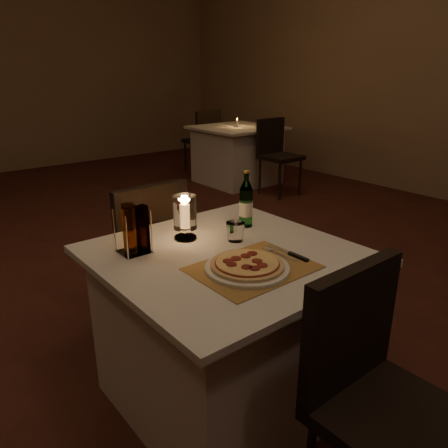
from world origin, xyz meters
TOP-DOWN VIEW (x-y plane):
  - floor at (0.00, 0.00)m, footprint 8.00×10.00m
  - main_table at (-0.06, -0.73)m, footprint 1.00×1.00m
  - chair_near at (-0.06, -1.45)m, footprint 0.42×0.42m
  - chair_far at (-0.06, -0.02)m, footprint 0.42×0.42m
  - placemat at (-0.08, -0.91)m, footprint 0.45×0.34m
  - plate at (-0.11, -0.91)m, footprint 0.32×0.32m
  - pizza at (-0.11, -0.91)m, footprint 0.28×0.28m
  - fork at (0.09, -0.88)m, footprint 0.02×0.18m
  - knife at (0.12, -0.94)m, footprint 0.02×0.22m
  - tumbler at (0.05, -0.65)m, footprint 0.08×0.08m
  - water_bottle at (0.22, -0.54)m, footprint 0.07×0.07m
  - hurricane_candle at (-0.11, -0.49)m, footprint 0.10×0.10m
  - cruet_caddy at (-0.36, -0.50)m, footprint 0.12×0.12m
  - neighbor_table_right at (2.65, 2.36)m, footprint 1.00×1.00m
  - neighbor_chair_ra at (2.65, 1.65)m, footprint 0.42×0.42m
  - neighbor_chair_rb at (2.65, 3.07)m, footprint 0.42×0.42m
  - neighbor_candle_right at (2.65, 2.36)m, footprint 0.03×0.03m

SIDE VIEW (x-z plane):
  - floor at x=0.00m, z-range -0.02..0.00m
  - main_table at x=-0.06m, z-range 0.00..0.74m
  - neighbor_table_right at x=2.65m, z-range 0.00..0.74m
  - chair_near at x=-0.06m, z-range 0.10..1.00m
  - chair_far at x=-0.06m, z-range 0.10..1.00m
  - neighbor_chair_ra at x=2.65m, z-range 0.10..1.00m
  - neighbor_chair_rb at x=2.65m, z-range 0.10..1.00m
  - placemat at x=-0.08m, z-range 0.74..0.74m
  - fork at x=0.09m, z-range 0.74..0.75m
  - knife at x=0.12m, z-range 0.74..0.76m
  - plate at x=-0.11m, z-range 0.74..0.76m
  - pizza at x=-0.11m, z-range 0.76..0.78m
  - tumbler at x=0.05m, z-range 0.74..0.82m
  - neighbor_candle_right at x=2.65m, z-range 0.73..0.84m
  - cruet_caddy at x=-0.36m, z-range 0.73..0.94m
  - water_bottle at x=0.22m, z-range 0.71..0.99m
  - hurricane_candle at x=-0.11m, z-range 0.76..0.96m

